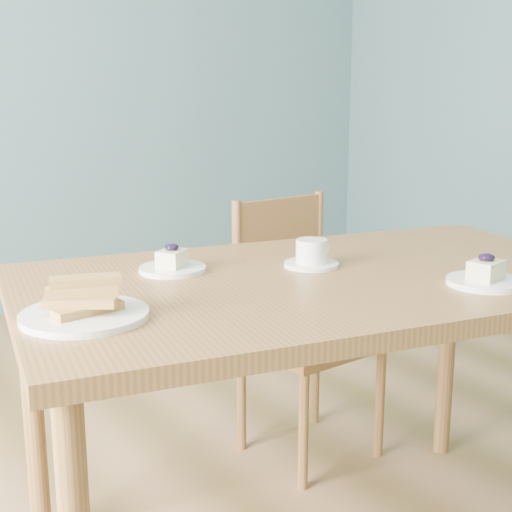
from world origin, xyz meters
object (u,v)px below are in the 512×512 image
Objects in this scene: coffee_cup at (312,255)px; biscotti_plate at (84,307)px; dining_chair at (303,326)px; cheesecake_plate_near at (485,277)px; cheesecake_plate_far at (172,264)px; dining_table at (324,306)px.

biscotti_plate is at bearing -178.09° from coffee_cup.
cheesecake_plate_near is at bearing -99.92° from dining_chair.
cheesecake_plate_far is 0.38m from biscotti_plate.
dining_table is 9.66× the size of cheesecake_plate_far.
cheesecake_plate_far is (-0.60, -0.27, 0.34)m from dining_chair.
biscotti_plate reaches higher than coffee_cup.
coffee_cup is 0.62m from biscotti_plate.
biscotti_plate reaches higher than dining_table.
dining_chair is at bearing 67.65° from dining_table.
biscotti_plate is (-0.30, -0.23, 0.01)m from cheesecake_plate_far.
dining_chair reaches higher than cheesecake_plate_near.
cheesecake_plate_far is at bearing 152.04° from dining_table.
dining_chair is at bearing 23.84° from cheesecake_plate_far.
biscotti_plate is at bearing -168.67° from dining_table.
cheesecake_plate_near reaches higher than coffee_cup.
cheesecake_plate_near is at bearing -37.39° from dining_table.
coffee_cup is 0.55× the size of biscotti_plate.
dining_table is 6.35× the size of biscotti_plate.
cheesecake_plate_far is 1.19× the size of coffee_cup.
cheesecake_plate_far is at bearing 148.78° from coffee_cup.
dining_table is at bearing -126.86° from dining_chair.
dining_table is 0.64m from dining_chair.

